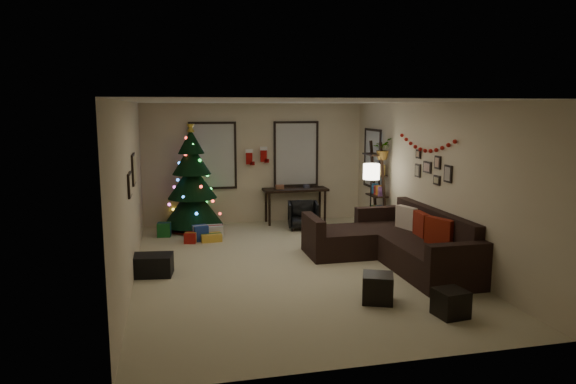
{
  "coord_description": "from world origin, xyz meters",
  "views": [
    {
      "loc": [
        -1.93,
        -8.18,
        2.61
      ],
      "look_at": [
        0.1,
        0.6,
        1.15
      ],
      "focal_mm": 32.62,
      "sensor_mm": 36.0,
      "label": 1
    }
  ],
  "objects_px": {
    "christmas_tree": "(192,185)",
    "sofa": "(396,244)",
    "desk": "(295,192)",
    "desk_chair": "(303,215)",
    "bookshelf": "(378,189)"
  },
  "relations": [
    {
      "from": "sofa",
      "to": "desk",
      "type": "xyz_separation_m",
      "value": [
        -0.93,
        3.39,
        0.39
      ]
    },
    {
      "from": "desk_chair",
      "to": "desk",
      "type": "bearing_deg",
      "value": 101.55
    },
    {
      "from": "sofa",
      "to": "desk_chair",
      "type": "relative_size",
      "value": 5.02
    },
    {
      "from": "christmas_tree",
      "to": "desk_chair",
      "type": "distance_m",
      "value": 2.47
    },
    {
      "from": "christmas_tree",
      "to": "bookshelf",
      "type": "height_order",
      "value": "christmas_tree"
    },
    {
      "from": "christmas_tree",
      "to": "sofa",
      "type": "xyz_separation_m",
      "value": [
        3.25,
        -3.18,
        -0.67
      ]
    },
    {
      "from": "christmas_tree",
      "to": "desk_chair",
      "type": "bearing_deg",
      "value": -10.82
    },
    {
      "from": "bookshelf",
      "to": "sofa",
      "type": "bearing_deg",
      "value": -103.72
    },
    {
      "from": "christmas_tree",
      "to": "desk_chair",
      "type": "xyz_separation_m",
      "value": [
        2.33,
        -0.45,
        -0.67
      ]
    },
    {
      "from": "christmas_tree",
      "to": "sofa",
      "type": "relative_size",
      "value": 0.78
    },
    {
      "from": "christmas_tree",
      "to": "desk",
      "type": "distance_m",
      "value": 2.34
    },
    {
      "from": "christmas_tree",
      "to": "desk",
      "type": "bearing_deg",
      "value": 5.05
    },
    {
      "from": "desk_chair",
      "to": "bookshelf",
      "type": "height_order",
      "value": "bookshelf"
    },
    {
      "from": "bookshelf",
      "to": "desk",
      "type": "bearing_deg",
      "value": 135.94
    },
    {
      "from": "bookshelf",
      "to": "desk_chair",
      "type": "bearing_deg",
      "value": 152.74
    }
  ]
}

